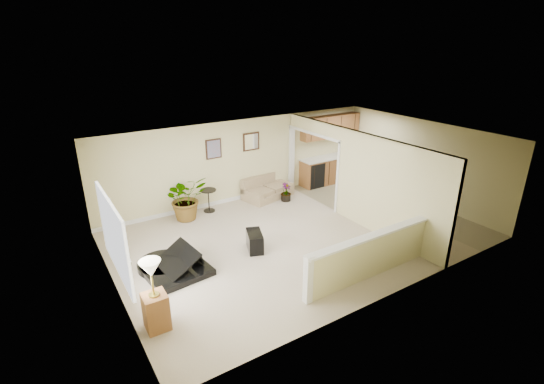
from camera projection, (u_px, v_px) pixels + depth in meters
floor at (300, 235)px, 10.13m from camera, size 9.00×9.00×0.00m
back_wall at (243, 160)px, 12.03m from camera, size 9.00×0.04×2.50m
front_wall at (397, 239)px, 7.32m from camera, size 9.00×0.04×2.50m
left_wall at (109, 236)px, 7.43m from camera, size 0.04×6.00×2.50m
right_wall at (420, 161)px, 11.93m from camera, size 0.04×6.00×2.50m
ceiling at (302, 140)px, 9.22m from camera, size 9.00×6.00×0.04m
kitchen_vinyl at (385, 209)px, 11.71m from camera, size 2.70×6.00×0.01m
interior_partition at (348, 176)px, 10.79m from camera, size 0.18×5.99×2.50m
pony_half_wall at (369, 256)px, 8.17m from camera, size 3.42×0.22×1.00m
left_window at (114, 237)px, 6.97m from camera, size 0.05×2.15×1.45m
wall_art_left at (214, 149)px, 11.35m from camera, size 0.48×0.04×0.58m
wall_mirror at (251, 142)px, 11.96m from camera, size 0.55×0.04×0.55m
kitchen_cabinets at (328, 158)px, 13.56m from camera, size 2.36×0.65×2.33m
piano at (172, 252)px, 8.36m from camera, size 1.58×1.63×1.20m
piano_bench at (255, 241)px, 9.38m from camera, size 0.55×0.74×0.44m
loveseat at (267, 187)px, 12.47m from camera, size 1.72×1.19×0.88m
accent_table at (209, 197)px, 11.39m from camera, size 0.46×0.46×0.67m
palm_plant at (186, 198)px, 10.85m from camera, size 1.17×1.03×1.25m
small_plant at (286, 193)px, 12.21m from camera, size 0.41×0.41×0.57m
lamp_stand at (155, 301)px, 6.69m from camera, size 0.40×0.40×1.35m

